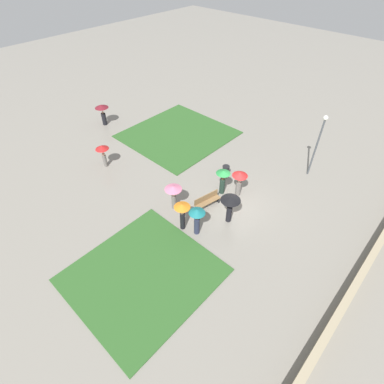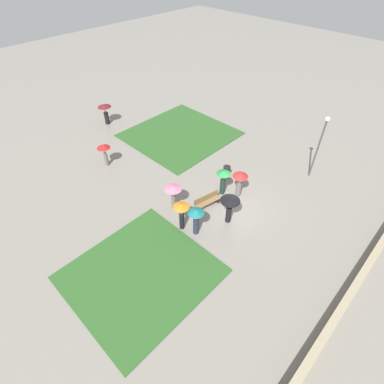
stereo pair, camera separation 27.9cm
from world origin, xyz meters
name	(u,v)px [view 1 (the left image)]	position (x,y,z in m)	size (l,w,h in m)	color
ground_plane	(233,202)	(0.00, 0.00, 0.00)	(90.00, 90.00, 0.00)	gray
lawn_patch_near	(143,275)	(-7.60, 0.15, 0.03)	(6.99, 6.62, 0.06)	#2D5B26
lawn_patch_far	(178,134)	(3.55, 8.64, 0.03)	(8.22, 7.95, 0.06)	#2D5B26
parapet_wall	(363,272)	(0.00, -8.19, 0.45)	(45.00, 0.35, 0.89)	tan
park_bench	(207,201)	(-1.43, 1.07, 0.47)	(1.89, 0.78, 0.90)	brown
lamp_post	(319,139)	(6.13, -2.16, 2.98)	(0.32, 0.32, 4.68)	#474C51
trash_bin	(226,171)	(1.89, 2.14, 0.42)	(0.52, 0.52, 0.83)	#232326
crowd_person_black	(230,203)	(-1.49, -0.74, 1.48)	(1.20, 1.20, 1.96)	black
crowd_person_teal	(197,217)	(-3.54, 0.04, 1.36)	(0.95, 0.95, 1.93)	#282D47
crowd_person_red	(239,179)	(0.84, 0.28, 1.36)	(1.01, 1.01, 1.89)	slate
crowd_person_green	(223,179)	(0.25, 1.18, 1.22)	(0.94, 0.94, 1.86)	#1E3328
crowd_person_pink	(173,192)	(-2.98, 2.50, 1.37)	(1.08, 1.08, 1.81)	slate
crowd_person_orange	(182,212)	(-3.84, 0.91, 1.39)	(0.95, 0.95, 1.96)	black
lone_walker_far_path	(103,151)	(-3.34, 9.48, 1.39)	(0.97, 0.97, 1.81)	slate
lone_walker_mid_plaza	(102,110)	(0.31, 14.79, 1.40)	(1.17, 1.17, 1.92)	black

